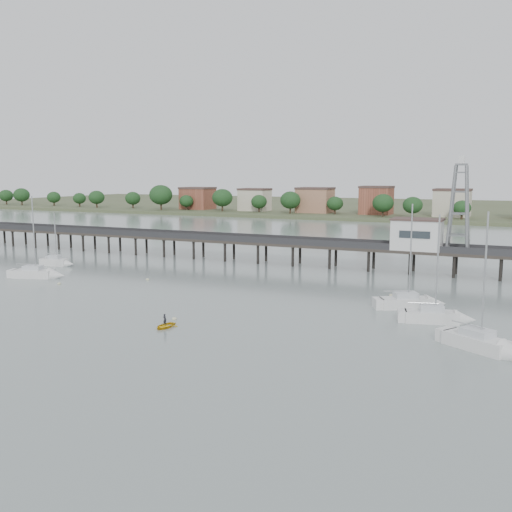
{
  "coord_description": "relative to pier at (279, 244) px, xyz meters",
  "views": [
    {
      "loc": [
        40.19,
        -37.6,
        16.59
      ],
      "look_at": [
        3.54,
        42.0,
        4.0
      ],
      "focal_mm": 40.0,
      "sensor_mm": 36.0,
      "label": 1
    }
  ],
  "objects": [
    {
      "name": "sailboat_d",
      "position": [
        33.13,
        -32.07,
        -3.15
      ],
      "size": [
        8.08,
        4.13,
        12.87
      ],
      "rotation": [
        0.0,
        0.0,
        0.25
      ],
      "color": "silver",
      "rests_on": "ground"
    },
    {
      "name": "ground_plane",
      "position": [
        0.0,
        -60.0,
        -3.79
      ],
      "size": [
        500.0,
        500.0,
        0.0
      ],
      "primitive_type": "plane",
      "color": "gray",
      "rests_on": "ground"
    },
    {
      "name": "sailboat_b",
      "position": [
        -35.4,
        -19.45,
        -3.13
      ],
      "size": [
        6.17,
        2.84,
        10.06
      ],
      "rotation": [
        0.0,
        0.0,
        0.19
      ],
      "color": "silver",
      "rests_on": "ground"
    },
    {
      "name": "lattice_tower",
      "position": [
        31.5,
        0.0,
        7.31
      ],
      "size": [
        3.2,
        3.2,
        15.5
      ],
      "color": "slate",
      "rests_on": "ground"
    },
    {
      "name": "white_tender",
      "position": [
        -38.45,
        -17.68,
        -3.33
      ],
      "size": [
        4.07,
        2.16,
        1.51
      ],
      "rotation": [
        0.0,
        0.0,
        0.14
      ],
      "color": "silver",
      "rests_on": "ground"
    },
    {
      "name": "yellow_dinghy",
      "position": [
        5.85,
        -46.83,
        -3.79
      ],
      "size": [
        2.1,
        0.75,
        2.88
      ],
      "primitive_type": "imported",
      "rotation": [
        0.0,
        0.0,
        -0.08
      ],
      "color": "gold",
      "rests_on": "ground"
    },
    {
      "name": "pier_building",
      "position": [
        25.0,
        0.0,
        2.87
      ],
      "size": [
        8.4,
        5.4,
        5.3
      ],
      "color": "silver",
      "rests_on": "ground"
    },
    {
      "name": "dinghy_occupant",
      "position": [
        5.85,
        -46.83,
        -3.79
      ],
      "size": [
        0.81,
        1.36,
        0.31
      ],
      "primitive_type": "imported",
      "rotation": [
        0.0,
        0.0,
        2.86
      ],
      "color": "black",
      "rests_on": "ground"
    },
    {
      "name": "sailboat_c",
      "position": [
        29.21,
        -25.89,
        -3.16
      ],
      "size": [
        8.47,
        6.13,
        13.75
      ],
      "rotation": [
        0.0,
        0.0,
        0.5
      ],
      "color": "silver",
      "rests_on": "ground"
    },
    {
      "name": "far_shore",
      "position": [
        0.36,
        179.58,
        -2.85
      ],
      "size": [
        500.0,
        170.0,
        10.4
      ],
      "color": "#475133",
      "rests_on": "ground"
    },
    {
      "name": "mooring_buoys",
      "position": [
        1.5,
        -30.36,
        -3.71
      ],
      "size": [
        74.7,
        23.91,
        0.39
      ],
      "color": "beige",
      "rests_on": "ground"
    },
    {
      "name": "pier",
      "position": [
        0.0,
        0.0,
        0.0
      ],
      "size": [
        150.0,
        5.0,
        5.5
      ],
      "color": "#2D2823",
      "rests_on": "ground"
    },
    {
      "name": "sailboat_f",
      "position": [
        38.51,
        -41.64,
        -3.16
      ],
      "size": [
        8.5,
        6.52,
        13.95
      ],
      "rotation": [
        0.0,
        0.0,
        -0.55
      ],
      "color": "silver",
      "rests_on": "ground"
    },
    {
      "name": "sailboat_a",
      "position": [
        -29.14,
        -29.86,
        -3.16
      ],
      "size": [
        8.8,
        4.88,
        13.94
      ],
      "rotation": [
        0.0,
        0.0,
        0.3
      ],
      "color": "silver",
      "rests_on": "ground"
    }
  ]
}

